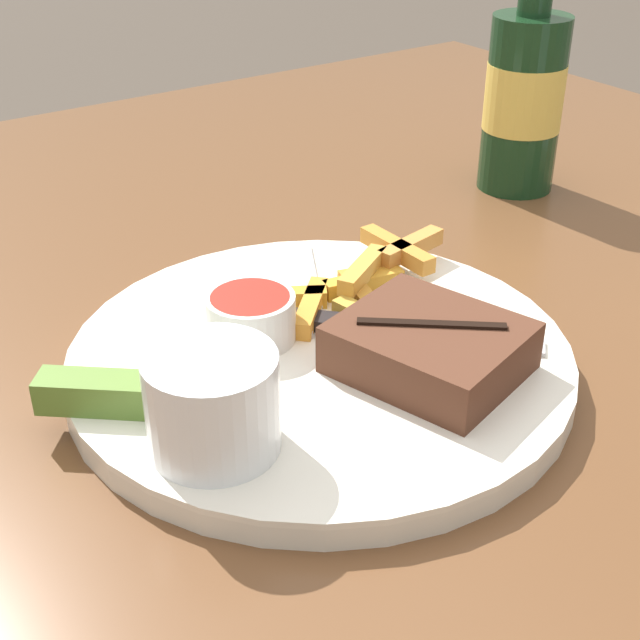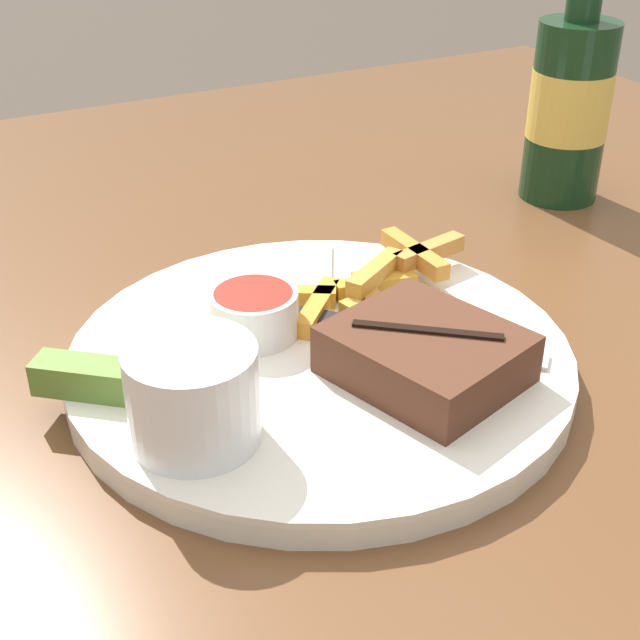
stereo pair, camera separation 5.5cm
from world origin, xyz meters
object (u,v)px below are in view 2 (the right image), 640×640
Objects in this scene: steak_portion at (426,354)px; coleslaw_cup at (193,390)px; pickle_spear at (106,380)px; beer_bottle at (570,100)px; knife_utensil at (389,334)px; dinner_plate at (320,360)px; fork_utensil at (323,282)px; dipping_sauce_cup at (254,311)px.

coleslaw_cup is at bearing -93.20° from steak_portion.
pickle_spear is 0.32× the size of beer_bottle.
steak_portion is 0.95× the size of knife_utensil.
steak_portion is at bearing 34.93° from dinner_plate.
pickle_spear reaches higher than knife_utensil.
fork_utensil is (-0.06, 0.17, -0.01)m from pickle_spear.
pickle_spear is (-0.07, -0.17, -0.01)m from steak_portion.
pickle_spear is 0.18m from knife_utensil.
dinner_plate is 1.26× the size of beer_bottle.
coleslaw_cup is at bearing -118.94° from knife_utensil.
dipping_sauce_cup is at bearing -139.67° from dinner_plate.
pickle_spear is at bearing -112.16° from steak_portion.
fork_utensil is at bearing 138.62° from knife_utensil.
fork_utensil is at bearing 109.14° from pickle_spear.
knife_utensil is at bearing 104.98° from coleslaw_cup.
fork_utensil reaches higher than dinner_plate.
beer_bottle reaches higher than knife_utensil.
fork_utensil is (-0.04, 0.07, -0.01)m from dipping_sauce_cup.
steak_portion reaches higher than knife_utensil.
dipping_sauce_cup is (-0.08, 0.07, -0.01)m from coleslaw_cup.
fork_utensil is at bearing -74.02° from beer_bottle.
dipping_sauce_cup is 0.08m from fork_utensil.
beer_bottle is (-0.14, 0.46, 0.06)m from pickle_spear.
dipping_sauce_cup is 0.72× the size of pickle_spear.
dinner_plate is at bearing 40.33° from dipping_sauce_cup.
dinner_plate is 2.42× the size of knife_utensil.
steak_portion is 1.77× the size of coleslaw_cup.
dipping_sauce_cup is (-0.09, -0.07, 0.00)m from steak_portion.
fork_utensil is (-0.12, 0.14, -0.03)m from coleslaw_cup.
dinner_plate is 2.57× the size of fork_utensil.
knife_utensil is (0.01, 0.04, 0.01)m from dinner_plate.
knife_utensil is (0.08, 0.00, 0.00)m from fork_utensil.
coleslaw_cup is (-0.01, -0.14, 0.02)m from steak_portion.
steak_portion reaches higher than dipping_sauce_cup.
pickle_spear is (-0.06, -0.03, -0.02)m from coleslaw_cup.
pickle_spear is (-0.01, -0.13, 0.02)m from dinner_plate.
beer_bottle is (-0.12, 0.36, 0.05)m from dipping_sauce_cup.
beer_bottle is at bearing 135.27° from fork_utensil.
steak_portion is 0.11m from dipping_sauce_cup.
coleslaw_cup reaches higher than knife_utensil.
pickle_spear reaches higher than dinner_plate.
dinner_plate is 0.12m from coleslaw_cup.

